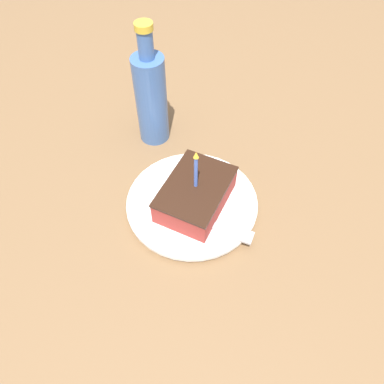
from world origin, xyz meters
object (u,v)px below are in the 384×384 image
(plate, at_px, (192,203))
(fork, at_px, (213,226))
(bottle, at_px, (151,97))
(cake_slice, at_px, (196,194))

(plate, height_order, fork, fork)
(plate, xyz_separation_m, bottle, (-0.15, 0.13, 0.09))
(cake_slice, distance_m, bottle, 0.22)
(plate, bearing_deg, cake_slice, -12.76)
(fork, bearing_deg, plate, 148.77)
(plate, distance_m, cake_slice, 0.03)
(fork, bearing_deg, bottle, 141.10)
(cake_slice, xyz_separation_m, bottle, (-0.16, 0.14, 0.06))
(plate, xyz_separation_m, fork, (0.06, -0.03, 0.01))
(cake_slice, bearing_deg, bottle, 139.65)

